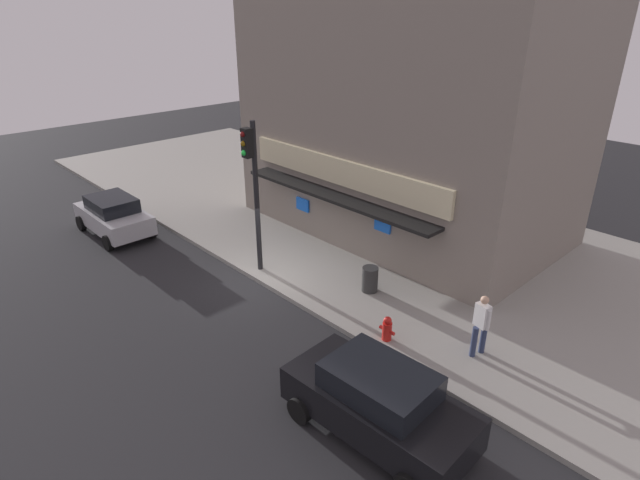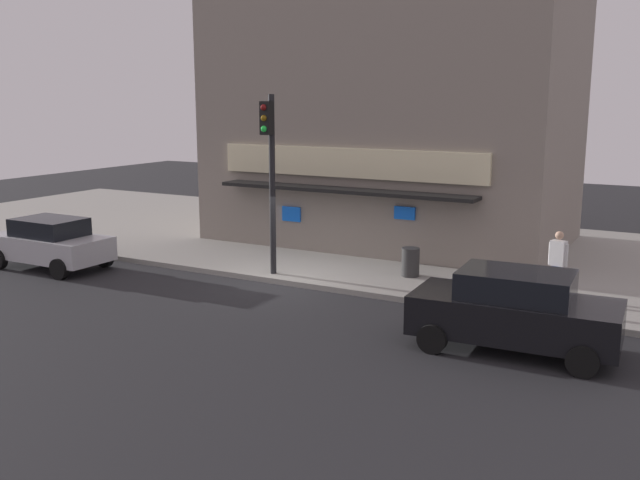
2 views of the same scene
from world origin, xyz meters
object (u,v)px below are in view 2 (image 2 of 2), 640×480
at_px(pedestrian, 558,262).
at_px(traffic_light, 270,161).
at_px(trash_can, 410,262).
at_px(parked_car_silver, 51,243).
at_px(fire_hydrant, 463,286).
at_px(parked_car_black, 515,310).

bearing_deg(pedestrian, traffic_light, -170.31).
distance_m(trash_can, parked_car_silver, 11.38).
relative_size(fire_hydrant, pedestrian, 0.41).
bearing_deg(fire_hydrant, traffic_light, -179.11).
bearing_deg(parked_car_black, trash_can, 133.18).
relative_size(fire_hydrant, trash_can, 0.88).
relative_size(pedestrian, parked_car_black, 0.41).
distance_m(fire_hydrant, parked_car_black, 3.39).
relative_size(fire_hydrant, parked_car_silver, 0.19).
height_order(traffic_light, fire_hydrant, traffic_light).
bearing_deg(pedestrian, parked_car_silver, -166.57).
xyz_separation_m(fire_hydrant, parked_car_black, (2.00, -2.72, 0.37)).
bearing_deg(pedestrian, fire_hydrant, -148.89).
bearing_deg(parked_car_black, parked_car_silver, 178.33).
bearing_deg(fire_hydrant, trash_can, 141.72).
height_order(trash_can, parked_car_black, parked_car_black).
distance_m(pedestrian, parked_car_black, 4.00).
distance_m(pedestrian, parked_car_silver, 15.34).
xyz_separation_m(traffic_light, trash_can, (3.73, 1.79, -2.96)).
height_order(traffic_light, parked_car_silver, traffic_light).
bearing_deg(pedestrian, parked_car_black, -91.65).
relative_size(traffic_light, parked_car_silver, 1.35).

